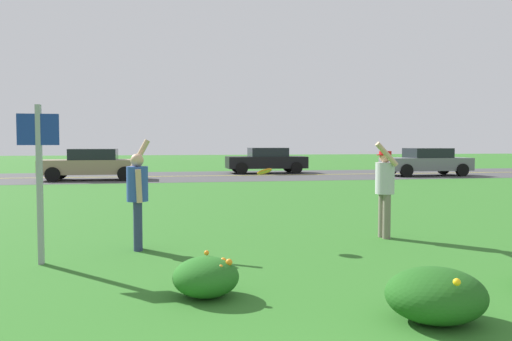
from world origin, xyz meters
TOP-DOWN VIEW (x-y plane):
  - ground_plane at (0.00, 12.86)m, footprint 120.00×120.00m
  - highway_strip at (0.00, 25.71)m, footprint 120.00×8.55m
  - highway_center_stripe at (0.00, 25.71)m, footprint 120.00×0.16m
  - daylily_clump_front_right at (-0.47, 4.64)m, footprint 0.75×0.74m
  - daylily_clump_mid_left at (1.63, 3.41)m, footprint 0.97×0.91m
  - sign_post_near_path at (-2.64, 6.63)m, footprint 0.56×0.10m
  - person_thrower_blue_shirt at (-1.31, 7.38)m, footprint 0.38×0.50m
  - person_catcher_red_cap_gray_shirt at (3.04, 7.61)m, footprint 0.46×0.50m
  - frisbee_orange at (0.80, 7.51)m, footprint 0.28×0.25m
  - car_gray_leftmost at (12.91, 23.79)m, footprint 4.50×2.00m
  - car_black_center_left at (5.12, 27.64)m, footprint 4.50×2.00m
  - car_tan_center_right at (-3.99, 23.79)m, footprint 4.50×2.00m

SIDE VIEW (x-z plane):
  - ground_plane at x=0.00m, z-range 0.00..0.00m
  - highway_strip at x=0.00m, z-range 0.00..0.01m
  - highway_center_stripe at x=0.00m, z-range 0.01..0.01m
  - daylily_clump_front_right at x=-0.47m, z-range -0.02..0.48m
  - daylily_clump_mid_left at x=1.63m, z-range 0.00..0.53m
  - car_gray_leftmost at x=12.91m, z-range 0.01..1.46m
  - car_black_center_left at x=5.12m, z-range 0.01..1.46m
  - car_tan_center_right at x=-3.99m, z-range 0.01..1.46m
  - person_thrower_blue_shirt at x=-1.31m, z-range 0.04..1.83m
  - person_catcher_red_cap_gray_shirt at x=3.04m, z-range 0.09..1.84m
  - frisbee_orange at x=0.80m, z-range 1.16..1.32m
  - sign_post_near_path at x=-2.64m, z-range 0.25..2.51m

